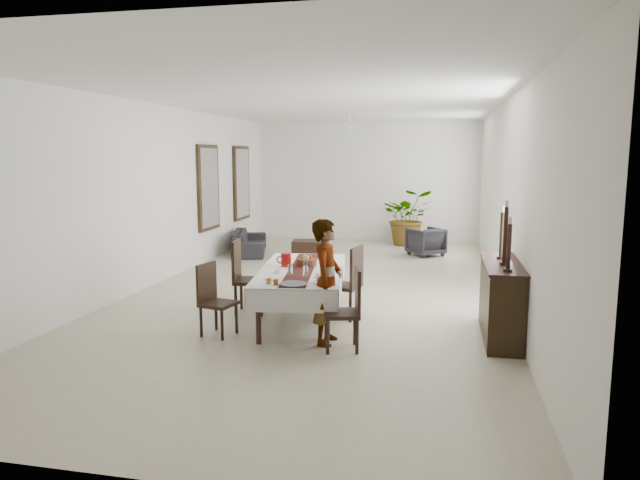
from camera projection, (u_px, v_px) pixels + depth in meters
The scene contains 87 objects.
floor at pixel (320, 289), 9.87m from camera, with size 6.00×12.00×0.00m, color beige.
ceiling at pixel (320, 100), 9.40m from camera, with size 6.00×12.00×0.02m, color white.
wall_back at pixel (366, 181), 15.44m from camera, with size 6.00×0.02×3.20m, color white.
wall_front at pixel (135, 260), 3.83m from camera, with size 6.00×0.02×3.20m, color white.
wall_left at pixel (158, 194), 10.26m from camera, with size 0.02×12.00×3.20m, color white.
wall_right at pixel (506, 200), 9.02m from camera, with size 0.02×12.00×3.20m, color white.
dining_table_top at pixel (302, 271), 7.96m from camera, with size 0.96×2.30×0.05m, color black.
table_leg_fl at pixel (258, 317), 6.97m from camera, with size 0.07×0.07×0.67m, color black.
table_leg_fr at pixel (327, 319), 6.91m from camera, with size 0.07×0.07×0.67m, color black.
table_leg_bl at pixel (283, 279), 9.12m from camera, with size 0.07×0.07×0.67m, color black.
table_leg_br at pixel (335, 280), 9.06m from camera, with size 0.07×0.07×0.67m, color black.
tablecloth_top at pixel (302, 269), 7.96m from camera, with size 1.13×2.47×0.01m, color white.
tablecloth_drape_left at pixel (262, 278), 8.02m from camera, with size 0.01×2.47×0.29m, color silver.
tablecloth_drape_right at pixel (342, 279), 7.94m from camera, with size 0.01×2.47×0.29m, color silver.
tablecloth_drape_near at pixel (291, 301), 6.76m from camera, with size 1.13×0.01×0.29m, color silver.
tablecloth_drape_far at pixel (310, 262), 9.20m from camera, with size 1.13×0.01×0.29m, color white.
table_runner at pixel (302, 269), 7.96m from camera, with size 0.34×2.40×0.00m, color #511E17.
red_pitcher at pixel (286, 260), 8.10m from camera, with size 0.14×0.14×0.19m, color #9C0C0B.
pitcher_handle at pixel (280, 260), 8.11m from camera, with size 0.12×0.12×0.02m, color maroon.
wine_glass_near at pixel (306, 272), 7.32m from camera, with size 0.07×0.07×0.16m, color white.
wine_glass_mid at pixel (290, 270), 7.43m from camera, with size 0.07×0.07×0.16m, color white.
wine_glass_far at pixel (306, 262), 7.99m from camera, with size 0.07×0.07×0.16m, color white.
teacup_right at pixel (319, 276), 7.37m from camera, with size 0.09×0.09×0.06m, color white.
saucer_right at pixel (319, 277), 7.37m from camera, with size 0.14×0.14×0.01m, color white.
teacup_left at pixel (278, 271), 7.64m from camera, with size 0.09×0.09×0.06m, color white.
saucer_left at pixel (278, 273), 7.65m from camera, with size 0.14×0.14×0.01m, color white.
plate_near_right at pixel (320, 282), 7.08m from camera, with size 0.23×0.23×0.01m, color white.
bread_near_right at pixel (320, 280), 7.08m from camera, with size 0.09×0.09×0.09m, color tan.
plate_near_left at pixel (274, 279), 7.27m from camera, with size 0.23×0.23×0.01m, color white.
plate_far_left at pixel (285, 261), 8.50m from camera, with size 0.23×0.23×0.01m, color white.
serving_tray at pixel (293, 284), 6.96m from camera, with size 0.35×0.35×0.02m, color #44444A.
jam_jar_a at pixel (276, 282), 6.95m from camera, with size 0.06×0.06×0.07m, color brown.
jam_jar_b at pixel (269, 281), 7.01m from camera, with size 0.06×0.06×0.07m, color #9C6016.
fruit_basket at pixel (307, 262), 8.18m from camera, with size 0.29×0.29×0.10m, color brown.
fruit_red at pixel (309, 257), 8.19m from camera, with size 0.09×0.09×0.09m, color #A01019.
fruit_green at pixel (304, 257), 8.21m from camera, with size 0.08×0.08×0.08m, color #517C25.
fruit_yellow at pixel (306, 258), 8.13m from camera, with size 0.08×0.08×0.08m, color yellow.
chair_right_near_seat at pixel (342, 314), 6.75m from camera, with size 0.42×0.42×0.05m, color black.
chair_right_near_leg_fl at pixel (357, 337), 6.62m from camera, with size 0.04×0.04×0.41m, color black.
chair_right_near_leg_fr at pixel (355, 328), 6.96m from camera, with size 0.04×0.04×0.41m, color black.
chair_right_near_leg_bl at pixel (328, 337), 6.61m from camera, with size 0.04×0.04×0.41m, color black.
chair_right_near_leg_br at pixel (327, 328), 6.95m from camera, with size 0.04×0.04×0.41m, color black.
chair_right_near_back at pixel (358, 290), 6.71m from camera, with size 0.42×0.04×0.53m, color black.
chair_right_far_seat at pixel (343, 286), 8.09m from camera, with size 0.44×0.44×0.05m, color black.
chair_right_far_leg_fl at pixel (350, 307), 7.89m from camera, with size 0.04×0.04×0.43m, color black.
chair_right_far_leg_fr at pixel (359, 301), 8.21m from camera, with size 0.04×0.04×0.43m, color black.
chair_right_far_leg_bl at pixel (327, 304), 8.04m from camera, with size 0.04×0.04×0.43m, color black.
chair_right_far_leg_br at pixel (337, 299), 8.36m from camera, with size 0.04×0.04×0.43m, color black.
chair_right_far_back at pixel (357, 267), 7.96m from camera, with size 0.44×0.04×0.56m, color black.
chair_left_near_seat at pixel (219, 304), 7.30m from camera, with size 0.39×0.39×0.04m, color black.
chair_left_near_leg_fl at pixel (216, 316), 7.54m from camera, with size 0.04×0.04×0.39m, color black.
chair_left_near_leg_fr at pixel (201, 322), 7.25m from camera, with size 0.04×0.04×0.39m, color black.
chair_left_near_leg_bl at pixel (237, 319), 7.40m from camera, with size 0.04×0.04×0.39m, color black.
chair_left_near_leg_br at pixel (222, 325), 7.12m from camera, with size 0.04×0.04×0.39m, color black.
chair_left_near_back at pixel (206, 282), 7.33m from camera, with size 0.39×0.04×0.50m, color black.
chair_left_far_seat at pixel (251, 281), 8.34m from camera, with size 0.46×0.46×0.05m, color black.
chair_left_far_leg_fl at pixel (241, 294), 8.57m from camera, with size 0.05×0.05×0.45m, color black.
chair_left_far_leg_fr at pixel (236, 301), 8.21m from camera, with size 0.05×0.05×0.45m, color black.
chair_left_far_leg_bl at pixel (266, 295), 8.54m from camera, with size 0.05×0.05×0.45m, color black.
chair_left_far_leg_br at pixel (261, 301), 8.18m from camera, with size 0.05×0.05×0.45m, color black.
chair_left_far_back at pixel (236, 260), 8.31m from camera, with size 0.46×0.04×0.58m, color black.
woman at pixel (327, 282), 6.95m from camera, with size 0.56×0.37×1.54m, color gray.
sideboard_body at pixel (501, 301), 7.20m from camera, with size 0.42×1.57×0.94m, color black.
sideboard_top at pixel (503, 264), 7.13m from camera, with size 0.46×1.63×0.03m, color black.
candlestick_near_base at pixel (508, 270), 6.57m from camera, with size 0.10×0.10×0.03m, color black.
candlestick_near_shaft at pixel (509, 246), 6.53m from camera, with size 0.05×0.05×0.52m, color black.
candlestick_near_candle at pixel (510, 220), 6.48m from camera, with size 0.04×0.04×0.08m, color beige.
candlestick_mid_base at pixel (504, 263), 6.97m from camera, with size 0.10×0.10×0.03m, color black.
candlestick_mid_shaft at pixel (505, 235), 6.92m from camera, with size 0.05×0.05×0.68m, color black.
candlestick_mid_candle at pixel (507, 204), 6.86m from camera, with size 0.04×0.04×0.08m, color beige.
candlestick_far_base at pixel (501, 258), 7.38m from camera, with size 0.10×0.10×0.03m, color black.
candlestick_far_shaft at pixel (502, 234), 7.33m from camera, with size 0.05×0.05×0.57m, color black.
candlestick_far_candle at pixel (503, 209), 7.28m from camera, with size 0.04×0.04×0.08m, color white.
sofa at pixel (250, 242), 13.46m from camera, with size 1.84×0.72×0.54m, color #27252A.
armchair at pixel (426, 242), 13.13m from camera, with size 0.70×0.72×0.65m, color #2B282E.
coffee_table at pixel (310, 248), 13.09m from camera, with size 0.81×0.54×0.36m, color black.
potted_plant at pixel (408, 217), 14.68m from camera, with size 1.30×1.12×1.44m, color #345B24.
mirror_frame_near at pixel (208, 188), 12.38m from camera, with size 0.06×1.05×1.85m, color black.
mirror_glass_near at pixel (210, 188), 12.37m from camera, with size 0.01×0.90×1.70m, color silver.
mirror_frame_far at pixel (241, 183), 14.41m from camera, with size 0.06×1.05×1.85m, color black.
mirror_glass_far at pixel (243, 183), 14.40m from camera, with size 0.01×0.90×1.70m, color silver.
fan_rod at pixel (349, 118), 12.32m from camera, with size 0.04×0.04×0.20m, color white.
fan_hub at pixel (349, 127), 12.35m from camera, with size 0.16×0.16×0.08m, color beige.
fan_blade_n at pixel (352, 128), 12.68m from camera, with size 0.10×0.55×0.01m, color silver.
fan_blade_s at pixel (347, 126), 12.01m from camera, with size 0.10×0.55×0.01m, color white.
fan_blade_e at pixel (365, 127), 12.27m from camera, with size 0.55×0.10×0.01m, color silver.
fan_blade_w at pixel (333, 127), 12.42m from camera, with size 0.55×0.10×0.01m, color white.
Camera 1 is at (2.01, -9.43, 2.30)m, focal length 32.00 mm.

